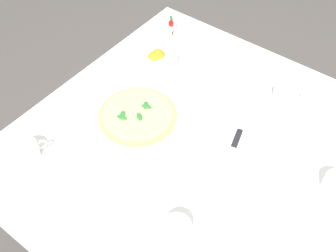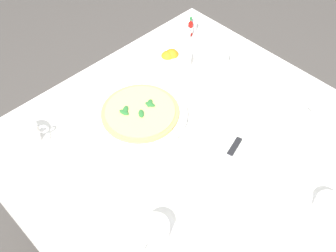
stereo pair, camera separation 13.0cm
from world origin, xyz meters
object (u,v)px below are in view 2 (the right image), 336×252
(coffee_cup_right_edge, at_px, (155,231))
(dinner_knife, at_px, (227,158))
(coffee_cup_center_back, at_px, (28,135))
(citrus_bowl, at_px, (171,59))
(coffee_cup_near_right, at_px, (327,209))
(hot_sauce_bottle, at_px, (190,28))
(pizza, at_px, (140,112))
(salt_shaker, at_px, (187,34))
(pizza_plate, at_px, (140,115))
(coffee_cup_near_left, at_px, (292,109))
(pepper_shaker, at_px, (193,26))
(napkin_folded, at_px, (227,160))
(menu_card, at_px, (224,52))

(coffee_cup_right_edge, xyz_separation_m, dinner_knife, (-0.32, -0.02, -0.00))
(coffee_cup_center_back, height_order, citrus_bowl, citrus_bowl)
(coffee_cup_near_right, bearing_deg, hot_sauce_bottle, -111.21)
(pizza, bearing_deg, salt_shaker, -155.82)
(coffee_cup_center_back, height_order, coffee_cup_right_edge, coffee_cup_center_back)
(pizza, bearing_deg, pizza_plate, 92.46)
(salt_shaker, bearing_deg, coffee_cup_near_left, 84.75)
(coffee_cup_near_left, bearing_deg, coffee_cup_near_right, 49.25)
(dinner_knife, bearing_deg, coffee_cup_center_back, -67.18)
(citrus_bowl, bearing_deg, hot_sauce_bottle, -157.72)
(citrus_bowl, bearing_deg, coffee_cup_near_right, 79.77)
(pizza_plate, height_order, coffee_cup_right_edge, coffee_cup_right_edge)
(pizza_plate, xyz_separation_m, coffee_cup_near_right, (-0.13, 0.62, 0.02))
(pizza_plate, bearing_deg, hot_sauce_bottle, -156.07)
(coffee_cup_center_back, height_order, dinner_knife, coffee_cup_center_back)
(salt_shaker, bearing_deg, pizza, 24.18)
(coffee_cup_near_right, bearing_deg, pizza, -78.62)
(pizza_plate, height_order, citrus_bowl, citrus_bowl)
(dinner_knife, xyz_separation_m, pepper_shaker, (-0.41, -0.53, 0.00))
(pizza, relative_size, dinner_knife, 1.34)
(coffee_cup_near_left, bearing_deg, pizza_plate, -43.07)
(coffee_cup_near_left, relative_size, dinner_knife, 0.67)
(napkin_folded, height_order, citrus_bowl, citrus_bowl)
(pizza, relative_size, coffee_cup_near_right, 1.99)
(dinner_knife, xyz_separation_m, menu_card, (-0.36, -0.33, 0.01))
(dinner_knife, bearing_deg, pizza, -94.07)
(coffee_cup_center_back, bearing_deg, napkin_folded, 128.20)
(salt_shaker, bearing_deg, menu_card, 93.70)
(coffee_cup_near_right, height_order, pepper_shaker, coffee_cup_near_right)
(coffee_cup_near_right, xyz_separation_m, citrus_bowl, (-0.13, -0.75, -0.00))
(pizza_plate, relative_size, menu_card, 3.94)
(coffee_cup_near_left, bearing_deg, salt_shaker, -95.25)
(coffee_cup_right_edge, bearing_deg, hot_sauce_bottle, -142.14)
(hot_sauce_bottle, bearing_deg, dinner_knife, 53.80)
(pizza_plate, relative_size, citrus_bowl, 2.10)
(pizza, xyz_separation_m, coffee_cup_near_left, (-0.37, 0.34, 0.00))
(coffee_cup_near_right, relative_size, coffee_cup_center_back, 1.00)
(pizza_plate, xyz_separation_m, citrus_bowl, (-0.26, -0.12, 0.01))
(pizza, distance_m, coffee_cup_near_left, 0.50)
(coffee_cup_near_left, relative_size, hot_sauce_bottle, 1.57)
(pizza, bearing_deg, dinner_knife, 101.08)
(dinner_knife, bearing_deg, menu_card, -153.06)
(hot_sauce_bottle, bearing_deg, coffee_cup_near_left, 81.91)
(pepper_shaker, height_order, menu_card, menu_card)
(pepper_shaker, bearing_deg, pizza_plate, 23.68)
(coffee_cup_right_edge, xyz_separation_m, pepper_shaker, (-0.73, -0.55, -0.00))
(pizza, relative_size, napkin_folded, 1.08)
(coffee_cup_center_back, bearing_deg, coffee_cup_right_edge, 97.26)
(pizza, bearing_deg, coffee_cup_near_right, 101.38)
(coffee_cup_center_back, distance_m, menu_card, 0.76)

